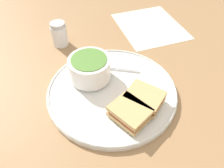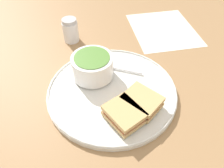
% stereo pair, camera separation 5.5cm
% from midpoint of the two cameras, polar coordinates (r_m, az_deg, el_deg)
% --- Properties ---
extents(ground_plane, '(2.40, 2.40, 0.00)m').
position_cam_midpoint_polar(ground_plane, '(0.57, 2.74, -2.44)').
color(ground_plane, '#9E754C').
extents(plate, '(0.33, 0.33, 0.02)m').
position_cam_midpoint_polar(plate, '(0.57, 2.77, -1.86)').
color(plate, white).
rests_on(plate, ground_plane).
extents(soup_bowl, '(0.11, 0.11, 0.06)m').
position_cam_midpoint_polar(soup_bowl, '(0.58, -2.40, 4.57)').
color(soup_bowl, white).
rests_on(soup_bowl, plate).
extents(spoon, '(0.12, 0.05, 0.01)m').
position_cam_midpoint_polar(spoon, '(0.62, 2.05, 4.57)').
color(spoon, silver).
rests_on(spoon, plate).
extents(sandwich_half_near, '(0.11, 0.11, 0.03)m').
position_cam_midpoint_polar(sandwich_half_near, '(0.49, 6.42, -8.03)').
color(sandwich_half_near, tan).
rests_on(sandwich_half_near, plate).
extents(sandwich_half_far, '(0.11, 0.11, 0.03)m').
position_cam_midpoint_polar(sandwich_half_far, '(0.52, 10.79, -4.68)').
color(sandwich_half_far, tan).
rests_on(sandwich_half_far, plate).
extents(salt_shaker, '(0.05, 0.05, 0.08)m').
position_cam_midpoint_polar(salt_shaker, '(0.74, -8.66, 13.62)').
color(salt_shaker, silver).
rests_on(salt_shaker, ground_plane).
extents(menu_sheet, '(0.26, 0.28, 0.00)m').
position_cam_midpoint_polar(menu_sheet, '(0.83, 15.16, 13.55)').
color(menu_sheet, white).
rests_on(menu_sheet, ground_plane).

